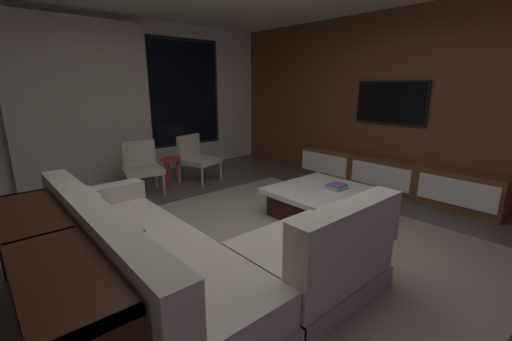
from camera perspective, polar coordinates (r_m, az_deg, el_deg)
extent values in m
plane|color=#564C44|center=(3.43, 0.07, -13.47)|extent=(9.20, 9.20, 0.00)
cube|color=silver|center=(6.26, -23.05, 11.07)|extent=(6.60, 0.12, 2.70)
cube|color=black|center=(6.73, -12.20, 12.91)|extent=(1.52, 0.02, 2.02)
cube|color=black|center=(6.72, -12.13, 12.91)|extent=(1.40, 0.03, 1.90)
cube|color=beige|center=(5.94, -27.51, 9.98)|extent=(2.10, 0.12, 2.60)
cube|color=brown|center=(5.55, 25.01, 10.56)|extent=(0.12, 7.80, 2.70)
cube|color=gray|center=(3.58, 5.47, -12.16)|extent=(3.20, 3.80, 0.01)
cube|color=#A49C8C|center=(2.92, -17.87, -17.66)|extent=(0.90, 2.50, 0.18)
cube|color=beige|center=(2.81, -18.21, -14.03)|extent=(0.86, 2.42, 0.24)
cube|color=beige|center=(2.58, -26.00, -9.60)|extent=(0.20, 2.50, 0.40)
cube|color=beige|center=(3.75, -25.50, -3.98)|extent=(0.90, 0.20, 0.18)
cube|color=#A49C8C|center=(2.86, 8.69, -17.82)|extent=(1.10, 0.90, 0.18)
cube|color=beige|center=(2.75, 8.86, -14.12)|extent=(1.07, 0.86, 0.24)
cube|color=beige|center=(2.43, 15.59, -10.16)|extent=(1.10, 0.20, 0.40)
cube|color=beige|center=(3.12, -26.57, -6.34)|extent=(0.10, 0.36, 0.36)
cube|color=#B2A893|center=(2.37, -21.01, -12.36)|extent=(0.10, 0.36, 0.36)
cube|color=#32180E|center=(4.23, 11.52, -5.95)|extent=(1.00, 1.00, 0.30)
cube|color=white|center=(4.17, 11.64, -3.63)|extent=(1.16, 1.16, 0.06)
cube|color=#839B99|center=(4.22, 13.64, -2.88)|extent=(0.22, 0.21, 0.03)
cube|color=#79529A|center=(4.23, 13.69, -2.44)|extent=(0.21, 0.18, 0.02)
cylinder|color=#B2ADA0|center=(5.75, -6.13, 0.10)|extent=(0.04, 0.04, 0.36)
cylinder|color=#B2ADA0|center=(5.39, -9.26, -0.99)|extent=(0.04, 0.04, 0.36)
cylinder|color=#B2ADA0|center=(6.06, -9.86, 0.72)|extent=(0.04, 0.04, 0.36)
cylinder|color=#B2ADA0|center=(5.73, -13.04, -0.26)|extent=(0.04, 0.04, 0.36)
cube|color=beige|center=(5.69, -9.65, 1.67)|extent=(0.68, 0.69, 0.08)
cube|color=beige|center=(5.80, -11.54, 4.16)|extent=(0.49, 0.22, 0.38)
cylinder|color=#B2ADA0|center=(5.11, -15.59, -2.23)|extent=(0.04, 0.04, 0.36)
cylinder|color=#B2ADA0|center=(5.03, -20.89, -2.93)|extent=(0.04, 0.04, 0.36)
cylinder|color=#B2ADA0|center=(5.58, -16.81, -0.90)|extent=(0.04, 0.04, 0.36)
cylinder|color=#B2ADA0|center=(5.51, -21.68, -1.53)|extent=(0.04, 0.04, 0.36)
cube|color=beige|center=(5.26, -18.91, 0.02)|extent=(0.65, 0.66, 0.08)
cube|color=beige|center=(5.44, -19.57, 2.92)|extent=(0.49, 0.18, 0.38)
cylinder|color=red|center=(5.52, -15.24, -0.43)|extent=(0.03, 0.03, 0.46)
cylinder|color=red|center=(5.60, -13.41, -0.09)|extent=(0.03, 0.03, 0.46)
cylinder|color=red|center=(5.65, -14.78, -0.06)|extent=(0.03, 0.03, 0.46)
cylinder|color=red|center=(5.51, -14.46, 1.93)|extent=(0.32, 0.32, 0.02)
cube|color=brown|center=(5.50, 21.65, -0.68)|extent=(0.44, 3.10, 0.52)
cube|color=white|center=(4.92, 31.21, -3.24)|extent=(0.02, 0.93, 0.33)
cube|color=white|center=(5.29, 20.51, -0.85)|extent=(0.02, 0.93, 0.33)
cube|color=white|center=(5.84, 11.53, 1.17)|extent=(0.02, 0.93, 0.33)
cube|color=black|center=(5.19, 29.62, -4.09)|extent=(0.33, 0.68, 0.19)
cube|color=beige|center=(5.12, 32.33, -4.81)|extent=(0.03, 0.04, 0.17)
cube|color=#965F88|center=(5.16, 30.95, -4.56)|extent=(0.03, 0.04, 0.16)
cube|color=slate|center=(5.19, 29.61, -4.17)|extent=(0.03, 0.04, 0.17)
cube|color=#536BB0|center=(5.23, 28.28, -3.83)|extent=(0.03, 0.04, 0.18)
cube|color=#D09FC4|center=(5.28, 26.96, -3.66)|extent=(0.03, 0.04, 0.16)
cube|color=black|center=(5.56, 22.18, 10.85)|extent=(0.04, 1.11, 0.64)
cube|color=black|center=(5.56, 22.16, 10.85)|extent=(0.05, 1.07, 0.60)
cube|color=#32180E|center=(2.40, -33.02, -9.72)|extent=(0.40, 2.10, 0.04)
cube|color=#32180E|center=(2.68, -31.19, -21.20)|extent=(0.38, 2.04, 0.03)
cube|color=#32180E|center=(3.49, -34.89, -9.06)|extent=(0.40, 0.04, 0.74)
cube|color=#32180E|center=(2.56, -31.89, -16.94)|extent=(0.38, 0.03, 0.74)
cube|color=white|center=(2.26, -29.45, -24.14)|extent=(0.18, 0.04, 0.22)
cube|color=silver|center=(2.43, -30.59, -21.16)|extent=(0.18, 0.04, 0.24)
cube|color=silver|center=(2.60, -31.71, -18.63)|extent=(0.18, 0.04, 0.25)
cube|color=silver|center=(2.79, -32.36, -16.74)|extent=(0.18, 0.04, 0.23)
cube|color=silver|center=(2.97, -33.10, -14.85)|extent=(0.18, 0.04, 0.23)
cube|color=silver|center=(3.16, -33.87, -13.20)|extent=(0.18, 0.04, 0.23)
cube|color=silver|center=(3.35, -34.40, -11.58)|extent=(0.18, 0.04, 0.25)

